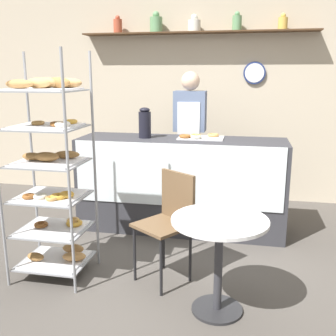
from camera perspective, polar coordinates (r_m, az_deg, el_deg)
The scene contains 9 objects.
ground_plane at distance 3.47m, azimuth -1.30°, elevation -15.35°, with size 14.00×14.00×0.00m, color #4C4742.
back_wall at distance 5.39m, azimuth 4.26°, elevation 10.17°, with size 10.00×0.30×2.70m.
display_counter at distance 4.28m, azimuth 1.88°, elevation -2.39°, with size 2.21×0.62×1.01m.
pastry_rack at distance 3.31m, azimuth -16.62°, elevation -0.51°, with size 0.60×0.53×1.86m.
person_worker at distance 4.68m, azimuth 3.17°, elevation 4.48°, with size 0.37×0.23×1.71m.
cafe_table at distance 2.81m, azimuth 7.42°, elevation -10.68°, with size 0.67×0.67×0.71m.
cafe_chair at distance 3.22m, azimuth 0.27°, elevation -6.77°, with size 0.53×0.53×0.90m.
coffee_carafe at distance 4.22m, azimuth -3.39°, elevation 6.52°, with size 0.13×0.13×0.32m.
donut_tray_counter at distance 4.19m, azimuth 4.52°, elevation 4.52°, with size 0.48×0.31×0.05m.
Camera 1 is at (0.68, -2.97, 1.68)m, focal length 42.00 mm.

